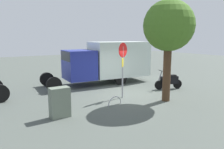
{
  "coord_description": "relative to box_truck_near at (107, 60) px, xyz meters",
  "views": [
    {
      "loc": [
        7.2,
        9.82,
        3.18
      ],
      "look_at": [
        0.53,
        -0.87,
        1.07
      ],
      "focal_mm": 35.6,
      "sensor_mm": 36.0,
      "label": 1
    }
  ],
  "objects": [
    {
      "name": "motorcycle",
      "position": [
        -2.3,
        3.68,
        -1.07
      ],
      "size": [
        1.75,
        0.79,
        1.2
      ],
      "rotation": [
        0.0,
        0.0,
        -0.32
      ],
      "color": "black",
      "rests_on": "ground"
    },
    {
      "name": "street_tree",
      "position": [
        -0.23,
        5.46,
        2.09
      ],
      "size": [
        2.48,
        2.48,
        4.99
      ],
      "color": "#47301E",
      "rests_on": "ground"
    },
    {
      "name": "bike_rack_hoop",
      "position": [
        2.35,
        4.68,
        -1.59
      ],
      "size": [
        0.85,
        0.17,
        0.85
      ],
      "primitive_type": "torus",
      "rotation": [
        1.57,
        0.0,
        0.15
      ],
      "color": "#B7B7BC",
      "rests_on": "ground"
    },
    {
      "name": "ground_plane",
      "position": [
        0.67,
        3.45,
        -1.59
      ],
      "size": [
        60.0,
        60.0,
        0.0
      ],
      "primitive_type": "plane",
      "color": "#4B524C"
    },
    {
      "name": "box_truck_near",
      "position": [
        0.0,
        0.0,
        0.0
      ],
      "size": [
        7.52,
        2.65,
        2.87
      ],
      "rotation": [
        0.0,
        0.0,
        -0.06
      ],
      "color": "black",
      "rests_on": "ground"
    },
    {
      "name": "stop_sign",
      "position": [
        1.32,
        3.83,
        0.35
      ],
      "size": [
        0.71,
        0.33,
        2.91
      ],
      "color": "#9E9EA3",
      "rests_on": "ground"
    },
    {
      "name": "utility_cabinet",
      "position": [
        5.11,
        4.91,
        -0.98
      ],
      "size": [
        0.8,
        0.47,
        1.23
      ],
      "primitive_type": "cube",
      "rotation": [
        0.0,
        0.0,
        0.04
      ],
      "color": "slate",
      "rests_on": "ground"
    }
  ]
}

